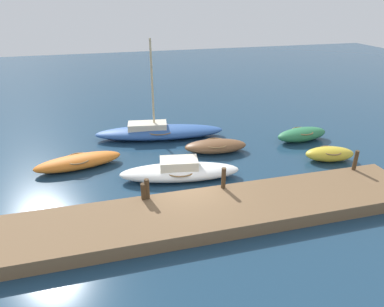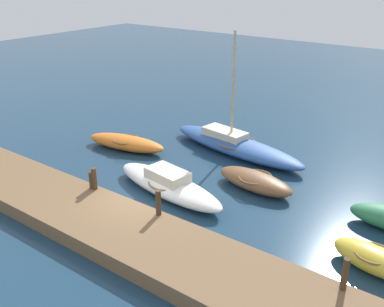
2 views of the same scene
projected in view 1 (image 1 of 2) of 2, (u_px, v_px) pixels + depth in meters
name	position (u px, v px, depth m)	size (l,w,h in m)	color
ground_plane	(188.00, 194.00, 15.62)	(84.00, 84.00, 0.00)	navy
dock_platform	(201.00, 214.00, 13.73)	(18.95, 3.04, 0.57)	brown
rowboat_orange	(78.00, 162.00, 17.83)	(4.57, 2.12, 0.70)	orange
rowboat_green	(302.00, 134.00, 21.09)	(3.43, 1.52, 0.81)	#2D7A4C
rowboat_brown	(216.00, 146.00, 19.60)	(3.70, 1.80, 0.72)	brown
sailboat_blue	(159.00, 131.00, 21.47)	(8.15, 3.01, 6.03)	#2D569E
dinghy_yellow	(330.00, 154.00, 18.59)	(2.80, 1.64, 0.77)	gold
motorboat_white	(180.00, 171.00, 16.76)	(6.04, 2.50, 1.06)	white
mooring_post_west	(144.00, 191.00, 14.08)	(0.24, 0.24, 0.72)	#47331E
mooring_post_mid_west	(147.00, 189.00, 14.08)	(0.20, 0.20, 0.90)	#47331E
mooring_post_mid_east	(224.00, 178.00, 14.83)	(0.19, 0.19, 0.96)	#47331E
mooring_post_east	(356.00, 160.00, 16.37)	(0.19, 0.19, 0.99)	#47331E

